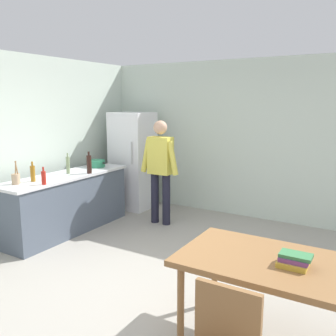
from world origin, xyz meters
The scene contains 14 objects.
ground_plane centered at (0.00, 0.00, 0.00)m, with size 14.00×14.00×0.00m, color #9E998E.
wall_back centered at (0.00, 3.00, 1.35)m, with size 6.40×0.12×2.70m, color silver.
wall_left centered at (-2.60, 0.20, 1.35)m, with size 0.12×5.60×2.70m, color silver.
kitchen_counter centered at (-2.00, 0.80, 0.45)m, with size 0.64×2.20×0.90m.
refrigerator centered at (-1.90, 2.40, 0.90)m, with size 0.70×0.67×1.80m.
person centered at (-0.95, 1.85, 0.98)m, with size 0.70×0.22×1.70m.
dining_table centered at (1.40, -0.30, 0.67)m, with size 1.40×0.90×0.75m.
cooking_pot centered at (-2.03, 1.54, 0.96)m, with size 0.40×0.28×0.12m.
utensil_jar centered at (-2.08, -0.01, 0.98)m, with size 0.11×0.11×0.32m.
bottle_sauce_red centered at (-1.74, 0.17, 1.00)m, with size 0.06×0.06×0.24m.
bottle_wine_dark centered at (-1.75, 1.06, 1.05)m, with size 0.08×0.08×0.34m.
bottle_vinegar_tall centered at (-2.02, 0.88, 1.04)m, with size 0.06×0.06×0.32m.
bottle_oil_amber centered at (-2.02, 0.22, 1.02)m, with size 0.06×0.06×0.28m.
book_stack centered at (1.61, -0.32, 0.80)m, with size 0.24×0.20×0.10m.
Camera 1 is at (2.11, -3.06, 2.00)m, focal length 38.88 mm.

